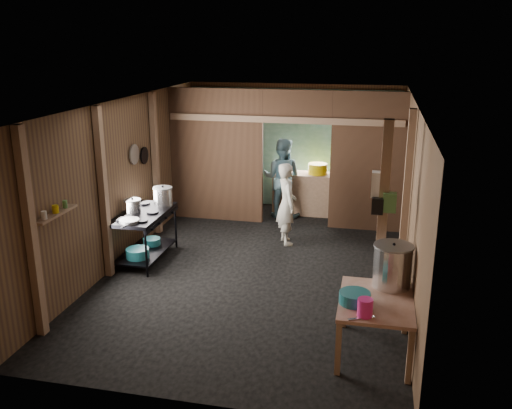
% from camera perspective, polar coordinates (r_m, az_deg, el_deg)
% --- Properties ---
extents(floor, '(4.50, 7.00, 0.00)m').
position_cam_1_polar(floor, '(8.90, 0.28, -6.42)').
color(floor, black).
rests_on(floor, ground).
extents(ceiling, '(4.50, 7.00, 0.00)m').
position_cam_1_polar(ceiling, '(8.22, 0.31, 10.45)').
color(ceiling, '#34322F').
rests_on(ceiling, ground).
extents(wall_back, '(4.50, 0.00, 2.60)m').
position_cam_1_polar(wall_back, '(11.83, 3.88, 6.05)').
color(wall_back, brown).
rests_on(wall_back, ground).
extents(wall_front, '(4.50, 0.00, 2.60)m').
position_cam_1_polar(wall_front, '(5.30, -7.79, -8.14)').
color(wall_front, brown).
rests_on(wall_front, ground).
extents(wall_left, '(0.00, 7.00, 2.60)m').
position_cam_1_polar(wall_left, '(9.19, -13.56, 2.43)').
color(wall_left, brown).
rests_on(wall_left, ground).
extents(wall_right, '(0.00, 7.00, 2.60)m').
position_cam_1_polar(wall_right, '(8.31, 15.64, 0.74)').
color(wall_right, brown).
rests_on(wall_right, ground).
extents(partition_left, '(1.85, 0.10, 2.60)m').
position_cam_1_polar(partition_left, '(10.86, -4.12, 5.07)').
color(partition_left, brown).
rests_on(partition_left, floor).
extents(partition_right, '(1.35, 0.10, 2.60)m').
position_cam_1_polar(partition_right, '(10.43, 11.39, 4.27)').
color(partition_right, brown).
rests_on(partition_right, floor).
extents(partition_header, '(1.30, 0.10, 0.60)m').
position_cam_1_polar(partition_header, '(10.37, 4.28, 10.09)').
color(partition_header, brown).
rests_on(partition_header, wall_back).
extents(turquoise_panel, '(4.40, 0.06, 2.50)m').
position_cam_1_polar(turquoise_panel, '(11.78, 3.84, 5.76)').
color(turquoise_panel, '#82BAB2').
rests_on(turquoise_panel, wall_back).
extents(back_counter, '(1.20, 0.50, 0.85)m').
position_cam_1_polar(back_counter, '(11.46, 4.86, 1.17)').
color(back_counter, '#9D7A5C').
rests_on(back_counter, floor).
extents(wall_clock, '(0.20, 0.03, 0.20)m').
position_cam_1_polar(wall_clock, '(11.60, 5.10, 8.81)').
color(wall_clock, silver).
rests_on(wall_clock, wall_back).
extents(post_left_a, '(0.10, 0.12, 2.60)m').
position_cam_1_polar(post_left_a, '(7.02, -22.19, -2.91)').
color(post_left_a, '#9D7A5C').
rests_on(post_left_a, floor).
extents(post_left_b, '(0.10, 0.12, 2.60)m').
position_cam_1_polar(post_left_b, '(8.48, -15.45, 1.06)').
color(post_left_b, '#9D7A5C').
rests_on(post_left_b, floor).
extents(post_left_c, '(0.10, 0.12, 2.60)m').
position_cam_1_polar(post_left_c, '(10.23, -10.32, 4.08)').
color(post_left_c, '#9D7A5C').
rests_on(post_left_c, floor).
extents(post_right, '(0.10, 0.12, 2.60)m').
position_cam_1_polar(post_right, '(8.12, 15.21, 0.38)').
color(post_right, '#9D7A5C').
rests_on(post_right, floor).
extents(post_free, '(0.12, 0.12, 2.60)m').
position_cam_1_polar(post_free, '(7.05, 12.87, -1.94)').
color(post_free, '#9D7A5C').
rests_on(post_free, floor).
extents(cross_beam, '(4.40, 0.12, 0.12)m').
position_cam_1_polar(cross_beam, '(10.39, 2.83, 8.74)').
color(cross_beam, '#9D7A5C').
rests_on(cross_beam, wall_left).
extents(pan_lid_big, '(0.03, 0.34, 0.34)m').
position_cam_1_polar(pan_lid_big, '(9.45, -12.45, 5.08)').
color(pan_lid_big, gray).
rests_on(pan_lid_big, wall_left).
extents(pan_lid_small, '(0.03, 0.30, 0.30)m').
position_cam_1_polar(pan_lid_small, '(9.83, -11.45, 4.99)').
color(pan_lid_small, black).
rests_on(pan_lid_small, wall_left).
extents(wall_shelf, '(0.14, 0.80, 0.03)m').
position_cam_1_polar(wall_shelf, '(7.36, -19.93, -0.93)').
color(wall_shelf, '#9D7A5C').
rests_on(wall_shelf, wall_left).
extents(jar_white, '(0.07, 0.07, 0.10)m').
position_cam_1_polar(jar_white, '(7.14, -21.03, -1.03)').
color(jar_white, silver).
rests_on(jar_white, wall_shelf).
extents(jar_yellow, '(0.08, 0.08, 0.10)m').
position_cam_1_polar(jar_yellow, '(7.34, -19.98, -0.45)').
color(jar_yellow, '#C7A808').
rests_on(jar_yellow, wall_shelf).
extents(jar_green, '(0.06, 0.06, 0.10)m').
position_cam_1_polar(jar_green, '(7.52, -19.11, 0.04)').
color(jar_green, '#508D4A').
rests_on(jar_green, wall_shelf).
extents(bag_white, '(0.22, 0.15, 0.32)m').
position_cam_1_polar(bag_white, '(6.99, 12.72, 2.02)').
color(bag_white, silver).
rests_on(bag_white, post_free).
extents(bag_green, '(0.16, 0.12, 0.24)m').
position_cam_1_polar(bag_green, '(6.91, 13.61, 0.22)').
color(bag_green, '#508D4A').
rests_on(bag_green, post_free).
extents(bag_black, '(0.14, 0.10, 0.20)m').
position_cam_1_polar(bag_black, '(6.90, 12.42, -0.15)').
color(bag_black, black).
rests_on(bag_black, post_free).
extents(gas_range, '(0.71, 1.38, 0.82)m').
position_cam_1_polar(gas_range, '(9.20, -11.42, -3.24)').
color(gas_range, black).
rests_on(gas_range, floor).
extents(prep_table, '(0.83, 1.14, 0.68)m').
position_cam_1_polar(prep_table, '(6.65, 12.13, -12.18)').
color(prep_table, tan).
rests_on(prep_table, floor).
extents(stove_pot_large, '(0.40, 0.40, 0.33)m').
position_cam_1_polar(stove_pot_large, '(9.36, -9.56, 0.79)').
color(stove_pot_large, silver).
rests_on(stove_pot_large, gas_range).
extents(stove_pot_med, '(0.31, 0.31, 0.23)m').
position_cam_1_polar(stove_pot_med, '(9.10, -12.60, -0.18)').
color(stove_pot_med, silver).
rests_on(stove_pot_med, gas_range).
extents(frying_pan, '(0.41, 0.58, 0.07)m').
position_cam_1_polar(frying_pan, '(8.62, -12.93, -1.67)').
color(frying_pan, gray).
rests_on(frying_pan, gas_range).
extents(blue_tub_front, '(0.37, 0.37, 0.15)m').
position_cam_1_polar(blue_tub_front, '(9.01, -12.12, -4.92)').
color(blue_tub_front, '#1F6B75').
rests_on(blue_tub_front, gas_range).
extents(blue_tub_back, '(0.29, 0.29, 0.12)m').
position_cam_1_polar(blue_tub_back, '(9.50, -10.70, -3.78)').
color(blue_tub_back, '#1F6B75').
rests_on(blue_tub_back, gas_range).
extents(stock_pot, '(0.48, 0.48, 0.54)m').
position_cam_1_polar(stock_pot, '(6.76, 13.89, -6.23)').
color(stock_pot, silver).
rests_on(stock_pot, prep_table).
extents(wash_basin, '(0.41, 0.41, 0.13)m').
position_cam_1_polar(wash_basin, '(6.34, 10.15, -9.44)').
color(wash_basin, '#1F6B75').
rests_on(wash_basin, prep_table).
extents(pink_bucket, '(0.18, 0.18, 0.20)m').
position_cam_1_polar(pink_bucket, '(6.08, 11.19, -10.39)').
color(pink_bucket, '#E8298E').
rests_on(pink_bucket, prep_table).
extents(knife, '(0.29, 0.16, 0.01)m').
position_cam_1_polar(knife, '(6.06, 10.82, -11.43)').
color(knife, silver).
rests_on(knife, prep_table).
extents(yellow_tub, '(0.39, 0.39, 0.21)m').
position_cam_1_polar(yellow_tub, '(11.29, 6.38, 3.68)').
color(yellow_tub, '#C7A808').
rests_on(yellow_tub, back_counter).
extents(cook, '(0.54, 0.63, 1.45)m').
position_cam_1_polar(cook, '(9.68, 3.19, 0.08)').
color(cook, beige).
rests_on(cook, floor).
extents(worker_back, '(0.83, 0.67, 1.60)m').
position_cam_1_polar(worker_back, '(11.14, 2.69, 2.76)').
color(worker_back, slate).
rests_on(worker_back, floor).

